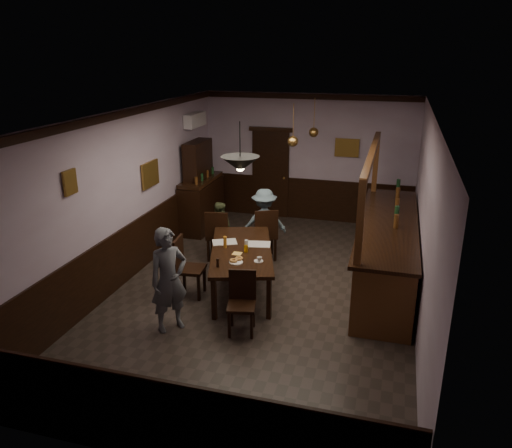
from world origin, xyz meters
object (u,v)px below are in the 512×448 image
(person_seated_right, at_px, (264,222))
(coffee_cup, at_px, (259,259))
(chair_far_left, at_px, (218,233))
(chair_far_right, at_px, (265,232))
(chair_near, at_px, (242,299))
(pendant_iron, at_px, (240,164))
(chair_side, at_px, (186,264))
(soda_can, at_px, (246,249))
(pendant_brass_mid, at_px, (293,141))
(person_standing, at_px, (169,280))
(bar_counter, at_px, (387,250))
(dining_table, at_px, (241,252))
(pendant_brass_far, at_px, (314,132))
(person_seated_left, at_px, (219,229))
(sideboard, at_px, (201,194))

(person_seated_right, distance_m, coffee_cup, 2.11)
(chair_far_left, height_order, coffee_cup, chair_far_left)
(chair_far_right, xyz_separation_m, chair_near, (0.34, -2.61, -0.07))
(chair_far_right, xyz_separation_m, pendant_iron, (0.17, -2.11, 1.82))
(chair_side, relative_size, soda_can, 8.51)
(coffee_cup, relative_size, pendant_brass_mid, 0.10)
(person_standing, relative_size, person_seated_right, 1.16)
(chair_far_right, relative_size, chair_near, 1.13)
(bar_counter, bearing_deg, person_seated_right, 166.27)
(dining_table, relative_size, coffee_cup, 29.97)
(chair_near, relative_size, pendant_brass_far, 1.15)
(chair_far_left, xyz_separation_m, person_standing, (0.19, -2.58, 0.23))
(person_seated_right, bearing_deg, coffee_cup, 81.06)
(dining_table, relative_size, chair_side, 2.35)
(dining_table, xyz_separation_m, soda_can, (0.11, -0.11, 0.12))
(chair_near, distance_m, pendant_iron, 1.96)
(chair_near, bearing_deg, pendant_iron, 96.54)
(person_seated_left, distance_m, sideboard, 1.70)
(person_seated_left, xyz_separation_m, pendant_brass_far, (1.57, 1.57, 1.74))
(chair_far_right, relative_size, coffee_cup, 13.16)
(chair_far_left, distance_m, pendant_iron, 2.80)
(soda_can, relative_size, pendant_iron, 0.17)
(dining_table, height_order, chair_far_left, chair_far_left)
(chair_side, bearing_deg, pendant_brass_far, -30.44)
(chair_near, height_order, person_seated_right, person_seated_right)
(chair_far_right, xyz_separation_m, coffee_cup, (0.37, -1.79, 0.22))
(chair_near, height_order, coffee_cup, chair_near)
(person_standing, relative_size, pendant_brass_mid, 1.95)
(person_standing, bearing_deg, chair_far_right, 25.73)
(dining_table, bearing_deg, soda_can, -43.01)
(sideboard, xyz_separation_m, pendant_brass_mid, (2.31, -0.98, 1.49))
(person_seated_right, bearing_deg, pendant_brass_mid, 173.97)
(soda_can, bearing_deg, pendant_brass_mid, 78.85)
(pendant_brass_mid, bearing_deg, sideboard, 157.02)
(chair_far_left, xyz_separation_m, coffee_cup, (1.26, -1.52, 0.24))
(chair_far_left, bearing_deg, pendant_brass_mid, -161.39)
(dining_table, distance_m, soda_can, 0.20)
(person_standing, height_order, person_seated_left, person_standing)
(dining_table, xyz_separation_m, person_standing, (-0.63, -1.51, 0.11))
(chair_far_left, bearing_deg, sideboard, -67.99)
(chair_far_left, height_order, person_standing, person_standing)
(chair_far_left, relative_size, chair_far_right, 0.97)
(chair_far_left, relative_size, sideboard, 0.51)
(dining_table, xyz_separation_m, chair_near, (0.40, -1.26, -0.18))
(dining_table, relative_size, bar_counter, 0.57)
(chair_near, xyz_separation_m, bar_counter, (1.97, 2.29, 0.09))
(coffee_cup, bearing_deg, person_standing, -152.49)
(person_standing, height_order, person_seated_right, person_standing)
(chair_far_right, height_order, person_seated_right, person_seated_right)
(dining_table, height_order, coffee_cup, coffee_cup)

